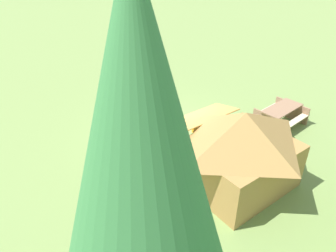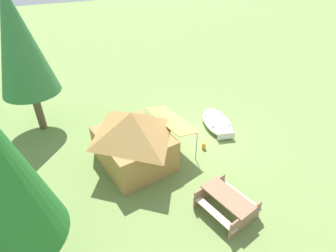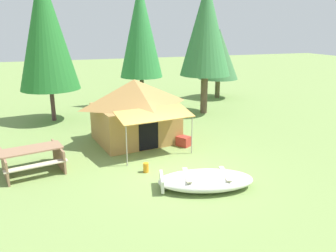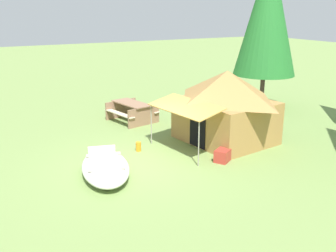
{
  "view_description": "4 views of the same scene",
  "coord_description": "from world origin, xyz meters",
  "px_view_note": "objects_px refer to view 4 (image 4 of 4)",
  "views": [
    {
      "loc": [
        5.02,
        8.93,
        6.53
      ],
      "look_at": [
        0.5,
        0.74,
        0.9
      ],
      "focal_mm": 33.76,
      "sensor_mm": 36.0,
      "label": 1
    },
    {
      "loc": [
        -9.0,
        6.02,
        7.71
      ],
      "look_at": [
        0.23,
        1.56,
        0.91
      ],
      "focal_mm": 29.49,
      "sensor_mm": 36.0,
      "label": 2
    },
    {
      "loc": [
        -3.44,
        -9.01,
        4.35
      ],
      "look_at": [
        0.15,
        1.2,
        1.16
      ],
      "focal_mm": 35.84,
      "sensor_mm": 36.0,
      "label": 3
    },
    {
      "loc": [
        10.09,
        -4.49,
        4.48
      ],
      "look_at": [
        0.15,
        0.85,
        1.05
      ],
      "focal_mm": 41.99,
      "sensor_mm": 36.0,
      "label": 4
    }
  ],
  "objects_px": {
    "canvas_cabin_tent": "(226,105)",
    "beached_rowboat": "(105,167)",
    "cooler_box": "(223,156)",
    "fuel_can": "(138,147)",
    "pine_tree_back_right": "(268,13)",
    "picnic_table": "(132,110)"
  },
  "relations": [
    {
      "from": "canvas_cabin_tent",
      "to": "beached_rowboat",
      "type": "bearing_deg",
      "value": -79.88
    },
    {
      "from": "cooler_box",
      "to": "beached_rowboat",
      "type": "bearing_deg",
      "value": -101.99
    },
    {
      "from": "fuel_can",
      "to": "pine_tree_back_right",
      "type": "xyz_separation_m",
      "value": [
        -2.56,
        7.36,
        4.09
      ]
    },
    {
      "from": "beached_rowboat",
      "to": "fuel_can",
      "type": "bearing_deg",
      "value": 129.26
    },
    {
      "from": "beached_rowboat",
      "to": "canvas_cabin_tent",
      "type": "relative_size",
      "value": 0.72
    },
    {
      "from": "beached_rowboat",
      "to": "picnic_table",
      "type": "relative_size",
      "value": 1.41
    },
    {
      "from": "canvas_cabin_tent",
      "to": "picnic_table",
      "type": "height_order",
      "value": "canvas_cabin_tent"
    },
    {
      "from": "picnic_table",
      "to": "beached_rowboat",
      "type": "bearing_deg",
      "value": -31.11
    },
    {
      "from": "beached_rowboat",
      "to": "pine_tree_back_right",
      "type": "distance_m",
      "value": 10.52
    },
    {
      "from": "beached_rowboat",
      "to": "cooler_box",
      "type": "height_order",
      "value": "beached_rowboat"
    },
    {
      "from": "cooler_box",
      "to": "fuel_can",
      "type": "bearing_deg",
      "value": -137.25
    },
    {
      "from": "canvas_cabin_tent",
      "to": "pine_tree_back_right",
      "type": "xyz_separation_m",
      "value": [
        -3.01,
        4.27,
        2.97
      ]
    },
    {
      "from": "picnic_table",
      "to": "fuel_can",
      "type": "height_order",
      "value": "picnic_table"
    },
    {
      "from": "picnic_table",
      "to": "fuel_can",
      "type": "xyz_separation_m",
      "value": [
        3.31,
        -1.2,
        -0.33
      ]
    },
    {
      "from": "cooler_box",
      "to": "fuel_can",
      "type": "relative_size",
      "value": 1.61
    },
    {
      "from": "picnic_table",
      "to": "cooler_box",
      "type": "relative_size",
      "value": 4.26
    },
    {
      "from": "cooler_box",
      "to": "picnic_table",
      "type": "bearing_deg",
      "value": -172.84
    },
    {
      "from": "cooler_box",
      "to": "fuel_can",
      "type": "height_order",
      "value": "cooler_box"
    },
    {
      "from": "beached_rowboat",
      "to": "picnic_table",
      "type": "height_order",
      "value": "picnic_table"
    },
    {
      "from": "beached_rowboat",
      "to": "picnic_table",
      "type": "xyz_separation_m",
      "value": [
        -4.6,
        2.78,
        0.25
      ]
    },
    {
      "from": "canvas_cabin_tent",
      "to": "fuel_can",
      "type": "relative_size",
      "value": 13.45
    },
    {
      "from": "fuel_can",
      "to": "pine_tree_back_right",
      "type": "distance_m",
      "value": 8.8
    }
  ]
}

